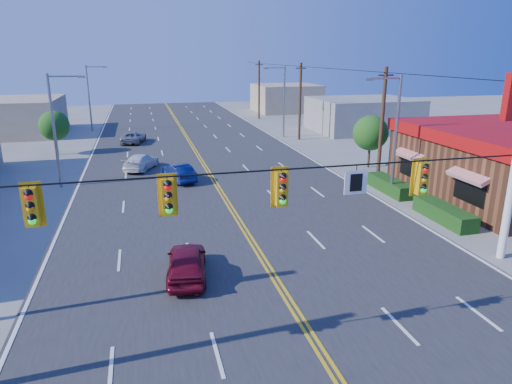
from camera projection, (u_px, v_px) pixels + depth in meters
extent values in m
plane|color=gray|center=(313.00, 341.00, 15.31)|extent=(160.00, 160.00, 0.00)
cube|color=#2D2D30|center=(215.00, 184.00, 33.86)|extent=(20.00, 120.00, 0.06)
cylinder|color=black|center=(320.00, 167.00, 13.57)|extent=(24.00, 0.05, 0.05)
cube|color=white|center=(356.00, 182.00, 14.02)|extent=(0.75, 0.04, 0.75)
cube|color=#D89E0C|center=(32.00, 207.00, 11.85)|extent=(0.55, 0.34, 1.25)
cube|color=#D89E0C|center=(168.00, 197.00, 12.68)|extent=(0.55, 0.34, 1.25)
cube|color=#D89E0C|center=(281.00, 189.00, 13.46)|extent=(0.55, 0.34, 1.25)
cube|color=#D89E0C|center=(422.00, 178.00, 14.56)|extent=(0.55, 0.34, 1.25)
cube|color=#194214|center=(414.00, 198.00, 29.02)|extent=(1.20, 9.00, 0.90)
cylinder|color=white|center=(512.00, 186.00, 20.60)|extent=(0.36, 0.36, 7.00)
cylinder|color=gray|center=(396.00, 138.00, 29.73)|extent=(0.20, 0.20, 8.00)
cylinder|color=gray|center=(385.00, 78.00, 28.38)|extent=(2.20, 0.12, 0.12)
cube|color=gray|center=(369.00, 79.00, 28.13)|extent=(0.50, 0.25, 0.15)
cylinder|color=gray|center=(284.00, 102.00, 52.00)|extent=(0.20, 0.20, 8.00)
cylinder|color=gray|center=(275.00, 68.00, 50.64)|extent=(2.20, 0.12, 0.12)
cube|color=gray|center=(266.00, 68.00, 50.40)|extent=(0.50, 0.25, 0.15)
cylinder|color=gray|center=(54.00, 132.00, 31.97)|extent=(0.20, 0.20, 8.00)
cylinder|color=gray|center=(64.00, 76.00, 31.13)|extent=(2.20, 0.12, 0.12)
cube|color=gray|center=(82.00, 77.00, 31.41)|extent=(0.50, 0.25, 0.15)
cylinder|color=gray|center=(89.00, 99.00, 56.09)|extent=(0.20, 0.20, 8.00)
cylinder|color=gray|center=(95.00, 67.00, 55.25)|extent=(2.20, 0.12, 0.12)
cube|color=gray|center=(105.00, 67.00, 55.53)|extent=(0.50, 0.25, 0.15)
cylinder|color=#47301E|center=(382.00, 125.00, 33.67)|extent=(0.28, 0.28, 8.40)
cylinder|color=#47301E|center=(300.00, 102.00, 50.37)|extent=(0.28, 0.28, 8.40)
cylinder|color=#47301E|center=(259.00, 90.00, 67.07)|extent=(0.28, 0.28, 8.40)
cylinder|color=#47301E|center=(369.00, 155.00, 38.60)|extent=(0.20, 0.20, 2.10)
sphere|color=#235B19|center=(371.00, 133.00, 38.05)|extent=(2.94, 2.94, 2.94)
cylinder|color=#47301E|center=(57.00, 144.00, 43.50)|extent=(0.20, 0.20, 2.00)
sphere|color=#235B19|center=(54.00, 126.00, 42.98)|extent=(2.80, 2.80, 2.80)
cube|color=gray|center=(363.00, 115.00, 57.03)|extent=(12.00, 10.00, 4.00)
cube|color=tan|center=(11.00, 117.00, 54.52)|extent=(11.00, 12.00, 4.20)
cube|color=tan|center=(286.00, 98.00, 76.67)|extent=(10.00, 10.00, 4.40)
imported|color=maroon|center=(187.00, 263.00, 19.41)|extent=(2.13, 4.24, 1.38)
imported|color=navy|center=(178.00, 173.00, 34.32)|extent=(2.52, 4.22, 1.31)
imported|color=white|center=(141.00, 162.00, 37.80)|extent=(3.35, 4.77, 1.28)
imported|color=#98979C|center=(134.00, 138.00, 49.21)|extent=(3.01, 4.75, 1.22)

